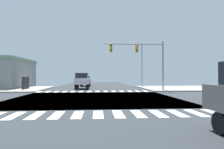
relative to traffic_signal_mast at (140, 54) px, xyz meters
The scene contains 9 objects.
ground 10.26m from the traffic_signal_mast, 127.45° to the right, with size 90.00×90.00×0.05m.
sidewalk_corner_ne 10.00m from the traffic_signal_mast, 32.59° to the left, with size 12.00×12.00×0.14m.
sidewalk_corner_nw 19.70m from the traffic_signal_mast, 165.57° to the left, with size 12.00×12.00×0.14m.
crosswalk_near 16.33m from the traffic_signal_mast, 111.72° to the right, with size 13.50×2.00×0.01m.
crosswalk_far 7.46m from the traffic_signal_mast, behind, with size 13.50×2.00×0.01m.
traffic_signal_mast is the anchor object (origin of this frame).
street_lamp 9.53m from the traffic_signal_mast, 76.78° to the left, with size 1.78×0.32×7.68m.
suv_nearside_1 9.59m from the traffic_signal_mast, 146.89° to the left, with size 1.96×4.60×2.34m.
sedan_leading_3 15.54m from the traffic_signal_mast, 119.91° to the left, with size 1.80×4.30×1.88m.
Camera 1 is at (0.20, -16.98, 1.88)m, focal length 31.43 mm.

